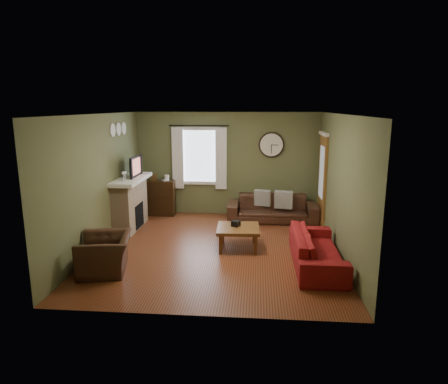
# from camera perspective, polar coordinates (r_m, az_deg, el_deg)

# --- Properties ---
(floor) EXTENTS (4.60, 5.20, 0.00)m
(floor) POSITION_cam_1_polar(r_m,az_deg,el_deg) (7.95, -0.97, -8.02)
(floor) COLOR brown
(floor) RESTS_ON ground
(ceiling) EXTENTS (4.60, 5.20, 0.00)m
(ceiling) POSITION_cam_1_polar(r_m,az_deg,el_deg) (7.46, -1.04, 11.07)
(ceiling) COLOR white
(ceiling) RESTS_ON ground
(wall_left) EXTENTS (0.00, 5.20, 2.60)m
(wall_left) POSITION_cam_1_polar(r_m,az_deg,el_deg) (8.15, -17.31, 1.42)
(wall_left) COLOR #5A613B
(wall_left) RESTS_ON ground
(wall_right) EXTENTS (0.00, 5.20, 2.60)m
(wall_right) POSITION_cam_1_polar(r_m,az_deg,el_deg) (7.71, 16.26, 0.90)
(wall_right) COLOR #5A613B
(wall_right) RESTS_ON ground
(wall_back) EXTENTS (4.60, 0.00, 2.60)m
(wall_back) POSITION_cam_1_polar(r_m,az_deg,el_deg) (10.15, 0.48, 4.01)
(wall_back) COLOR #5A613B
(wall_back) RESTS_ON ground
(wall_front) EXTENTS (4.60, 0.00, 2.60)m
(wall_front) POSITION_cam_1_polar(r_m,az_deg,el_deg) (5.09, -3.96, -4.36)
(wall_front) COLOR #5A613B
(wall_front) RESTS_ON ground
(fireplace) EXTENTS (0.40, 1.40, 1.10)m
(fireplace) POSITION_cam_1_polar(r_m,az_deg,el_deg) (9.29, -13.25, -1.80)
(fireplace) COLOR tan
(fireplace) RESTS_ON floor
(firebox) EXTENTS (0.04, 0.60, 0.55)m
(firebox) POSITION_cam_1_polar(r_m,az_deg,el_deg) (9.30, -12.06, -3.32)
(firebox) COLOR black
(firebox) RESTS_ON fireplace
(mantel) EXTENTS (0.58, 1.60, 0.08)m
(mantel) POSITION_cam_1_polar(r_m,az_deg,el_deg) (9.16, -13.25, 1.78)
(mantel) COLOR white
(mantel) RESTS_ON fireplace
(tv) EXTENTS (0.08, 0.60, 0.35)m
(tv) POSITION_cam_1_polar(r_m,az_deg,el_deg) (9.26, -12.92, 3.25)
(tv) COLOR black
(tv) RESTS_ON mantel
(tv_screen) EXTENTS (0.02, 0.62, 0.36)m
(tv_screen) POSITION_cam_1_polar(r_m,az_deg,el_deg) (9.23, -12.46, 3.59)
(tv_screen) COLOR #994C3F
(tv_screen) RESTS_ON mantel
(medallion_left) EXTENTS (0.28, 0.28, 0.03)m
(medallion_left) POSITION_cam_1_polar(r_m,az_deg,el_deg) (8.77, -15.63, 8.52)
(medallion_left) COLOR white
(medallion_left) RESTS_ON wall_left
(medallion_mid) EXTENTS (0.28, 0.28, 0.03)m
(medallion_mid) POSITION_cam_1_polar(r_m,az_deg,el_deg) (9.10, -14.87, 8.68)
(medallion_mid) COLOR white
(medallion_mid) RESTS_ON wall_left
(medallion_right) EXTENTS (0.28, 0.28, 0.03)m
(medallion_right) POSITION_cam_1_polar(r_m,az_deg,el_deg) (9.43, -14.16, 8.82)
(medallion_right) COLOR white
(medallion_right) RESTS_ON wall_left
(window_pane) EXTENTS (1.00, 0.02, 1.30)m
(window_pane) POSITION_cam_1_polar(r_m,az_deg,el_deg) (10.18, -3.48, 5.15)
(window_pane) COLOR silver
(window_pane) RESTS_ON wall_back
(curtain_rod) EXTENTS (0.03, 0.03, 1.50)m
(curtain_rod) POSITION_cam_1_polar(r_m,az_deg,el_deg) (10.01, -3.62, 9.46)
(curtain_rod) COLOR black
(curtain_rod) RESTS_ON wall_back
(curtain_left) EXTENTS (0.28, 0.04, 1.55)m
(curtain_left) POSITION_cam_1_polar(r_m,az_deg,el_deg) (10.18, -6.63, 4.81)
(curtain_left) COLOR white
(curtain_left) RESTS_ON wall_back
(curtain_right) EXTENTS (0.28, 0.04, 1.55)m
(curtain_right) POSITION_cam_1_polar(r_m,az_deg,el_deg) (10.02, -0.43, 4.77)
(curtain_right) COLOR white
(curtain_right) RESTS_ON wall_back
(wall_clock) EXTENTS (0.64, 0.06, 0.64)m
(wall_clock) POSITION_cam_1_polar(r_m,az_deg,el_deg) (10.02, 6.79, 6.70)
(wall_clock) COLOR white
(wall_clock) RESTS_ON wall_back
(door) EXTENTS (0.05, 0.90, 2.10)m
(door) POSITION_cam_1_polar(r_m,az_deg,el_deg) (9.54, 13.85, 1.61)
(door) COLOR brown
(door) RESTS_ON floor
(bookshelf) EXTENTS (0.75, 0.32, 0.90)m
(bookshelf) POSITION_cam_1_polar(r_m,az_deg,el_deg) (10.30, -9.11, -0.85)
(bookshelf) COLOR black
(bookshelf) RESTS_ON floor
(book) EXTENTS (0.24, 0.25, 0.02)m
(book) POSITION_cam_1_polar(r_m,az_deg,el_deg) (10.14, -8.82, 1.91)
(book) COLOR brown
(book) RESTS_ON bookshelf
(sofa_brown) EXTENTS (2.16, 0.84, 0.63)m
(sofa_brown) POSITION_cam_1_polar(r_m,az_deg,el_deg) (9.76, 6.92, -2.31)
(sofa_brown) COLOR #361F15
(sofa_brown) RESTS_ON floor
(pillow_left) EXTENTS (0.44, 0.21, 0.43)m
(pillow_left) POSITION_cam_1_polar(r_m,az_deg,el_deg) (9.65, 8.51, -1.09)
(pillow_left) COLOR #949998
(pillow_left) RESTS_ON sofa_brown
(pillow_right) EXTENTS (0.41, 0.21, 0.39)m
(pillow_right) POSITION_cam_1_polar(r_m,az_deg,el_deg) (9.77, 5.52, -0.84)
(pillow_right) COLOR #949998
(pillow_right) RESTS_ON sofa_brown
(sofa_red) EXTENTS (0.80, 2.03, 0.59)m
(sofa_red) POSITION_cam_1_polar(r_m,az_deg,el_deg) (7.22, 13.10, -7.97)
(sofa_red) COLOR maroon
(sofa_red) RESTS_ON floor
(armchair) EXTENTS (1.02, 1.11, 0.62)m
(armchair) POSITION_cam_1_polar(r_m,az_deg,el_deg) (7.08, -16.62, -8.46)
(armchair) COLOR #361F15
(armchair) RESTS_ON floor
(coffee_table) EXTENTS (0.85, 0.85, 0.44)m
(coffee_table) POSITION_cam_1_polar(r_m,az_deg,el_deg) (7.87, 2.03, -6.54)
(coffee_table) COLOR brown
(coffee_table) RESTS_ON floor
(tissue_box) EXTENTS (0.19, 0.19, 0.11)m
(tissue_box) POSITION_cam_1_polar(r_m,az_deg,el_deg) (7.87, 1.70, -5.15)
(tissue_box) COLOR black
(tissue_box) RESTS_ON coffee_table
(wine_glass_a) EXTENTS (0.08, 0.08, 0.22)m
(wine_glass_a) POSITION_cam_1_polar(r_m,az_deg,el_deg) (8.67, -14.17, 2.15)
(wine_glass_a) COLOR white
(wine_glass_a) RESTS_ON mantel
(wine_glass_b) EXTENTS (0.07, 0.07, 0.21)m
(wine_glass_b) POSITION_cam_1_polar(r_m,az_deg,el_deg) (8.76, -13.97, 2.23)
(wine_glass_b) COLOR white
(wine_glass_b) RESTS_ON mantel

